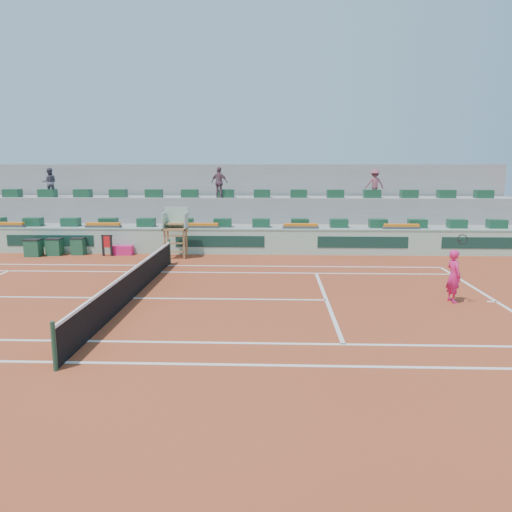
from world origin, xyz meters
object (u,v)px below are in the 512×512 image
at_px(player_bag, 123,250).
at_px(drink_cooler_a, 78,246).
at_px(tennis_player, 454,276).
at_px(umpire_chair, 176,225).

height_order(player_bag, drink_cooler_a, drink_cooler_a).
distance_m(drink_cooler_a, tennis_player, 17.44).
xyz_separation_m(player_bag, tennis_player, (13.23, -8.13, 0.63)).
relative_size(drink_cooler_a, tennis_player, 0.37).
relative_size(player_bag, drink_cooler_a, 1.22).
relative_size(umpire_chair, drink_cooler_a, 2.86).
height_order(umpire_chair, drink_cooler_a, umpire_chair).
bearing_deg(drink_cooler_a, tennis_player, -27.78).
xyz_separation_m(player_bag, umpire_chair, (2.79, -0.58, 1.31)).
bearing_deg(tennis_player, umpire_chair, 144.13).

